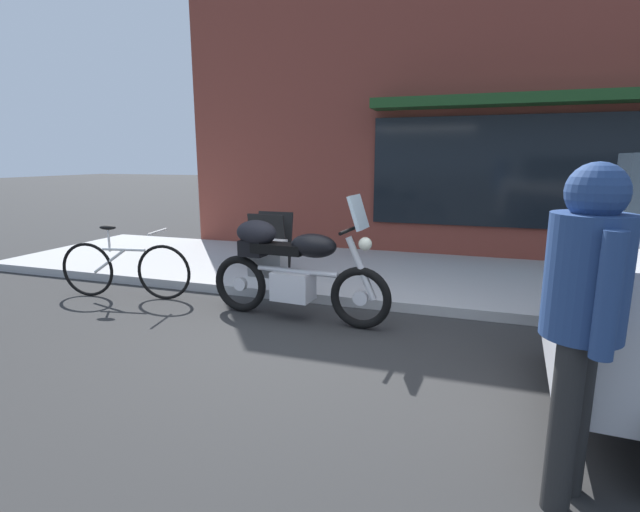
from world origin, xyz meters
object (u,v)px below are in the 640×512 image
sandwich_board_sign (271,243)px  pedestrian_walking (585,297)px  parked_bicycle (125,269)px  touring_motorcycle (288,265)px

sandwich_board_sign → pedestrian_walking: bearing=-47.8°
pedestrian_walking → parked_bicycle: bearing=154.5°
parked_bicycle → sandwich_board_sign: sandwich_board_sign is taller
touring_motorcycle → sandwich_board_sign: 1.72m
touring_motorcycle → pedestrian_walking: bearing=-42.0°
parked_bicycle → pedestrian_walking: bearing=-25.5°
touring_motorcycle → sandwich_board_sign: (-0.88, 1.48, -0.05)m
sandwich_board_sign → touring_motorcycle: bearing=-59.3°
touring_motorcycle → pedestrian_walking: (2.49, -2.24, 0.50)m
parked_bicycle → pedestrian_walking: 5.34m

